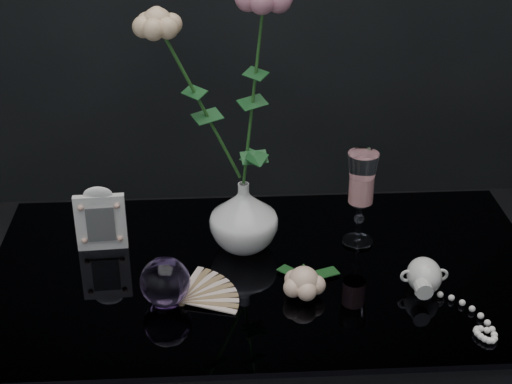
{
  "coord_description": "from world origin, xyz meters",
  "views": [
    {
      "loc": [
        -0.09,
        -1.19,
        1.6
      ],
      "look_at": [
        -0.02,
        0.07,
        0.92
      ],
      "focal_mm": 55.0,
      "sensor_mm": 36.0,
      "label": 1
    }
  ],
  "objects_px": {
    "vase": "(244,216)",
    "picture_frame": "(100,218)",
    "pearl_jar": "(424,274)",
    "paperweight": "(165,282)",
    "wine_glass": "(360,199)",
    "loose_rose": "(304,282)"
  },
  "relations": [
    {
      "from": "wine_glass",
      "to": "picture_frame",
      "type": "height_order",
      "value": "wine_glass"
    },
    {
      "from": "picture_frame",
      "to": "loose_rose",
      "type": "bearing_deg",
      "value": -29.11
    },
    {
      "from": "vase",
      "to": "picture_frame",
      "type": "distance_m",
      "value": 0.28
    },
    {
      "from": "wine_glass",
      "to": "pearl_jar",
      "type": "height_order",
      "value": "wine_glass"
    },
    {
      "from": "vase",
      "to": "loose_rose",
      "type": "relative_size",
      "value": 0.83
    },
    {
      "from": "vase",
      "to": "paperweight",
      "type": "relative_size",
      "value": 1.57
    },
    {
      "from": "vase",
      "to": "paperweight",
      "type": "distance_m",
      "value": 0.23
    },
    {
      "from": "paperweight",
      "to": "loose_rose",
      "type": "relative_size",
      "value": 0.53
    },
    {
      "from": "vase",
      "to": "pearl_jar",
      "type": "distance_m",
      "value": 0.36
    },
    {
      "from": "pearl_jar",
      "to": "paperweight",
      "type": "bearing_deg",
      "value": -177.88
    },
    {
      "from": "picture_frame",
      "to": "pearl_jar",
      "type": "xyz_separation_m",
      "value": [
        0.6,
        -0.17,
        -0.04
      ]
    },
    {
      "from": "wine_glass",
      "to": "loose_rose",
      "type": "distance_m",
      "value": 0.23
    },
    {
      "from": "wine_glass",
      "to": "loose_rose",
      "type": "relative_size",
      "value": 1.16
    },
    {
      "from": "paperweight",
      "to": "pearl_jar",
      "type": "distance_m",
      "value": 0.47
    },
    {
      "from": "picture_frame",
      "to": "paperweight",
      "type": "xyz_separation_m",
      "value": [
        0.13,
        -0.19,
        -0.02
      ]
    },
    {
      "from": "wine_glass",
      "to": "loose_rose",
      "type": "bearing_deg",
      "value": -126.67
    },
    {
      "from": "vase",
      "to": "paperweight",
      "type": "height_order",
      "value": "vase"
    },
    {
      "from": "picture_frame",
      "to": "pearl_jar",
      "type": "bearing_deg",
      "value": -19.76
    },
    {
      "from": "wine_glass",
      "to": "picture_frame",
      "type": "bearing_deg",
      "value": 179.01
    },
    {
      "from": "paperweight",
      "to": "pearl_jar",
      "type": "relative_size",
      "value": 0.39
    },
    {
      "from": "vase",
      "to": "pearl_jar",
      "type": "height_order",
      "value": "vase"
    },
    {
      "from": "wine_glass",
      "to": "picture_frame",
      "type": "distance_m",
      "value": 0.51
    }
  ]
}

